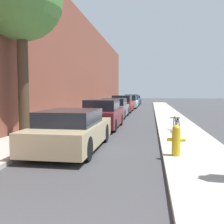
{
  "coord_description": "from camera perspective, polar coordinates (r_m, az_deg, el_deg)",
  "views": [
    {
      "loc": [
        1.56,
        -0.93,
        1.81
      ],
      "look_at": [
        -0.13,
        10.07,
        0.94
      ],
      "focal_mm": 40.66,
      "sensor_mm": 36.0,
      "label": 1
    }
  ],
  "objects": [
    {
      "name": "bicycle",
      "position": [
        11.38,
        14.25,
        -2.62
      ],
      "size": [
        0.44,
        1.48,
        0.6
      ],
      "rotation": [
        0.0,
        0.0,
        0.06
      ],
      "color": "black",
      "rests_on": "sidewalk_right"
    },
    {
      "name": "parked_car_navy",
      "position": [
        38.5,
        5.17,
        2.71
      ],
      "size": [
        1.78,
        4.14,
        1.31
      ],
      "color": "black",
      "rests_on": "ground"
    },
    {
      "name": "parked_car_red",
      "position": [
        23.17,
        2.35,
        1.78
      ],
      "size": [
        1.79,
        4.33,
        1.52
      ],
      "color": "black",
      "rests_on": "ground"
    },
    {
      "name": "parked_car_grey",
      "position": [
        18.22,
        0.68,
        0.86
      ],
      "size": [
        1.72,
        4.37,
        1.38
      ],
      "color": "black",
      "rests_on": "ground"
    },
    {
      "name": "building_facade_left",
      "position": [
        18.04,
        -10.33,
        11.47
      ],
      "size": [
        0.7,
        52.0,
        8.06
      ],
      "color": "brown",
      "rests_on": "ground"
    },
    {
      "name": "parked_car_white",
      "position": [
        28.66,
        3.89,
        2.21
      ],
      "size": [
        1.79,
        4.06,
        1.44
      ],
      "color": "black",
      "rests_on": "ground"
    },
    {
      "name": "ground_plane",
      "position": [
        17.1,
        3.46,
        -1.61
      ],
      "size": [
        120.0,
        120.0,
        0.0
      ],
      "primitive_type": "plane",
      "color": "#3D3D3F"
    },
    {
      "name": "parked_car_maroon",
      "position": [
        12.74,
        -2.1,
        -0.62
      ],
      "size": [
        1.7,
        3.97,
        1.44
      ],
      "color": "black",
      "rests_on": "ground"
    },
    {
      "name": "parked_car_champagne",
      "position": [
        8.11,
        -9.04,
        -4.07
      ],
      "size": [
        1.81,
        4.2,
        1.26
      ],
      "color": "black",
      "rests_on": "ground"
    },
    {
      "name": "street_tree_near",
      "position": [
        10.84,
        -19.77,
        22.64
      ],
      "size": [
        3.11,
        3.11,
        6.74
      ],
      "color": "#423323",
      "rests_on": "sidewalk_left"
    },
    {
      "name": "fire_hydrant",
      "position": [
        7.01,
        14.22,
        -6.08
      ],
      "size": [
        0.48,
        0.22,
        0.83
      ],
      "color": "gold",
      "rests_on": "sidewalk_right"
    },
    {
      "name": "sidewalk_right",
      "position": [
        17.07,
        13.2,
        -1.53
      ],
      "size": [
        2.0,
        52.0,
        0.12
      ],
      "color": "#ADA89E",
      "rests_on": "ground"
    },
    {
      "name": "sidewalk_left",
      "position": [
        17.6,
        -5.99,
        -1.26
      ],
      "size": [
        2.0,
        52.0,
        0.12
      ],
      "color": "#ADA89E",
      "rests_on": "ground"
    },
    {
      "name": "parked_car_teal",
      "position": [
        33.65,
        4.49,
        2.6
      ],
      "size": [
        1.87,
        3.97,
        1.5
      ],
      "color": "black",
      "rests_on": "ground"
    }
  ]
}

